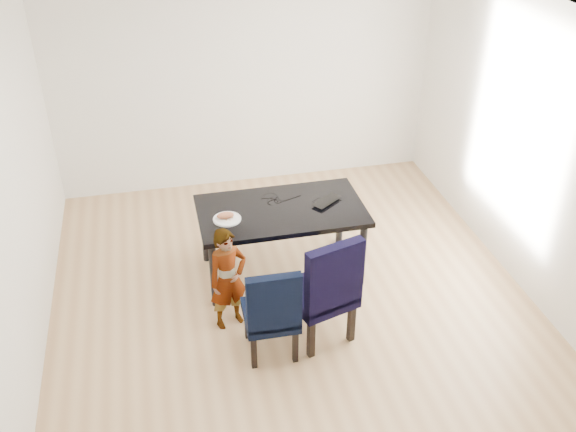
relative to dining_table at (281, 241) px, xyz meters
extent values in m
cube|color=tan|center=(0.00, -0.50, -0.38)|extent=(4.50, 5.00, 0.01)
cube|color=white|center=(0.00, -0.50, 2.33)|extent=(4.50, 5.00, 0.01)
cube|color=white|center=(0.00, 2.00, 0.98)|extent=(4.50, 0.01, 2.70)
cube|color=silver|center=(0.00, -3.00, 0.98)|extent=(4.50, 0.01, 2.70)
cube|color=silver|center=(-2.25, -0.50, 0.98)|extent=(0.01, 5.00, 2.70)
cube|color=white|center=(2.25, -0.50, 0.98)|extent=(0.01, 5.00, 2.70)
cube|color=black|center=(0.00, 0.00, 0.00)|extent=(1.60, 0.90, 0.75)
cube|color=black|center=(-0.33, -1.07, 0.09)|extent=(0.46, 0.47, 0.93)
cube|color=black|center=(0.12, -0.96, 0.16)|extent=(0.65, 0.66, 1.08)
imported|color=#FF5A15|center=(-0.62, -0.65, 0.12)|extent=(0.42, 0.35, 1.00)
cylinder|color=white|center=(-0.53, -0.08, 0.38)|extent=(0.32, 0.32, 0.01)
ellipsoid|color=#995636|center=(-0.55, -0.08, 0.42)|extent=(0.18, 0.14, 0.07)
imported|color=black|center=(0.43, 0.05, 0.39)|extent=(0.38, 0.36, 0.03)
torus|color=black|center=(-0.04, 0.14, 0.38)|extent=(0.18, 0.18, 0.01)
camera|label=1|loc=(-1.10, -5.13, 3.59)|focal=40.00mm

